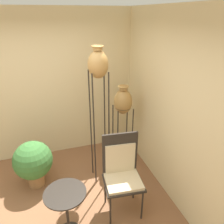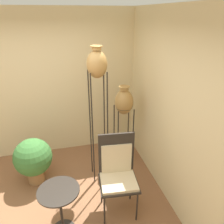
{
  "view_description": "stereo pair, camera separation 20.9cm",
  "coord_description": "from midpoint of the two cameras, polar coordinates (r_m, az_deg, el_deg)",
  "views": [
    {
      "loc": [
        0.19,
        -2.12,
        2.59
      ],
      "look_at": [
        1.18,
        0.98,
        1.11
      ],
      "focal_mm": 35.0,
      "sensor_mm": 36.0,
      "label": 1
    },
    {
      "loc": [
        0.39,
        -2.18,
        2.59
      ],
      "look_at": [
        1.18,
        0.98,
        1.11
      ],
      "focal_mm": 35.0,
      "sensor_mm": 36.0,
      "label": 2
    }
  ],
  "objects": [
    {
      "name": "wall_back",
      "position": [
        4.18,
        -21.03,
        5.61
      ],
      "size": [
        7.61,
        0.06,
        2.7
      ],
      "color": "beige",
      "rests_on": "ground_plane"
    },
    {
      "name": "wall_right",
      "position": [
        2.93,
        16.2,
        -1.64
      ],
      "size": [
        0.06,
        7.61,
        2.7
      ],
      "color": "beige",
      "rests_on": "ground_plane"
    },
    {
      "name": "vase_stand_tall",
      "position": [
        3.1,
        -5.6,
        10.9
      ],
      "size": [
        0.29,
        0.29,
        2.19
      ],
      "color": "#28231E",
      "rests_on": "ground_plane"
    },
    {
      "name": "vase_stand_medium",
      "position": [
        3.78,
        1.34,
        2.44
      ],
      "size": [
        0.32,
        0.32,
        1.47
      ],
      "color": "#28231E",
      "rests_on": "ground_plane"
    },
    {
      "name": "chair",
      "position": [
        3.06,
        0.54,
        -14.94
      ],
      "size": [
        0.55,
        0.49,
        1.16
      ],
      "rotation": [
        0.0,
        0.0,
        -0.1
      ],
      "color": "#28231E",
      "rests_on": "ground_plane"
    },
    {
      "name": "side_table",
      "position": [
        2.91,
        -14.06,
        -22.4
      ],
      "size": [
        0.5,
        0.5,
        0.68
      ],
      "color": "#28231E",
      "rests_on": "ground_plane"
    },
    {
      "name": "potted_plant",
      "position": [
        3.77,
        -21.44,
        -11.99
      ],
      "size": [
        0.61,
        0.61,
        0.79
      ],
      "color": "olive",
      "rests_on": "ground_plane"
    }
  ]
}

